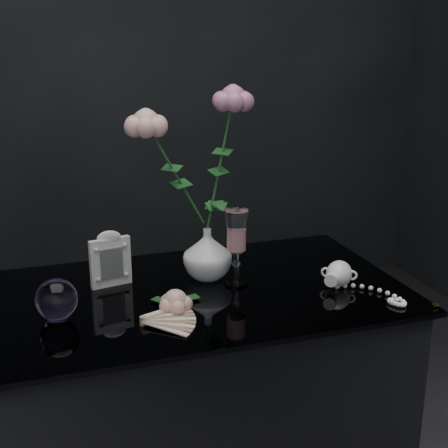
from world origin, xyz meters
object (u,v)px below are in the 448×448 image
object	(u,v)px
vase	(207,254)
paperweight	(56,299)
picture_frame	(110,258)
pearl_jar	(339,273)
loose_rose	(175,302)
wine_glass	(236,248)

from	to	relation	value
vase	paperweight	xyz separation A→B (m)	(-0.38, -0.12, -0.02)
picture_frame	paperweight	size ratio (longest dim) A/B	1.56
vase	paperweight	distance (m)	0.40
vase	paperweight	size ratio (longest dim) A/B	1.42
picture_frame	paperweight	distance (m)	0.20
paperweight	picture_frame	bearing A→B (deg)	46.79
pearl_jar	loose_rose	bearing A→B (deg)	-139.38
vase	picture_frame	size ratio (longest dim) A/B	0.91
vase	pearl_jar	bearing A→B (deg)	-27.16
wine_glass	picture_frame	size ratio (longest dim) A/B	1.34
vase	pearl_jar	world-z (taller)	vase
wine_glass	paperweight	size ratio (longest dim) A/B	2.09
picture_frame	pearl_jar	xyz separation A→B (m)	(0.53, -0.17, -0.04)
picture_frame	wine_glass	bearing A→B (deg)	-27.64
vase	wine_glass	bearing A→B (deg)	-48.97
paperweight	loose_rose	xyz separation A→B (m)	(0.25, -0.05, -0.02)
wine_glass	loose_rose	world-z (taller)	wine_glass
vase	loose_rose	xyz separation A→B (m)	(-0.13, -0.18, -0.04)
picture_frame	paperweight	world-z (taller)	picture_frame
loose_rose	pearl_jar	size ratio (longest dim) A/B	0.72
wine_glass	loose_rose	size ratio (longest dim) A/B	1.15
pearl_jar	paperweight	bearing A→B (deg)	-145.56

